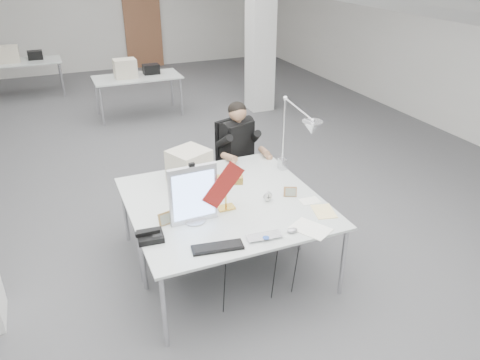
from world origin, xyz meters
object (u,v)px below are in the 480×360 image
object	(u,v)px
bankers_lamp	(226,192)
architect_lamp	(295,138)
laptop	(266,239)
desk_main	(242,225)
monitor	(193,194)
desk_phone	(150,237)
office_chair	(236,164)
seated_person	(238,138)
beige_monitor	(189,166)

from	to	relation	value
bankers_lamp	architect_lamp	distance (m)	0.98
laptop	desk_main	bearing A→B (deg)	109.88
monitor	architect_lamp	xyz separation A→B (m)	(1.23, 0.41, 0.19)
monitor	desk_phone	size ratio (longest dim) A/B	2.53
office_chair	monitor	xyz separation A→B (m)	(-0.98, -1.41, 0.48)
seated_person	monitor	xyz separation A→B (m)	(-0.98, -1.36, 0.13)
bankers_lamp	desk_phone	distance (m)	0.82
monitor	beige_monitor	distance (m)	0.81
desk_phone	beige_monitor	world-z (taller)	beige_monitor
bankers_lamp	beige_monitor	size ratio (longest dim) A/B	0.97
monitor	beige_monitor	xyz separation A→B (m)	(0.20, 0.78, -0.10)
architect_lamp	seated_person	bearing A→B (deg)	85.26
desk_main	bankers_lamp	world-z (taller)	bankers_lamp
beige_monitor	architect_lamp	size ratio (longest dim) A/B	0.40
bankers_lamp	beige_monitor	bearing A→B (deg)	120.58
seated_person	architect_lamp	distance (m)	1.03
office_chair	beige_monitor	distance (m)	1.08
office_chair	desk_phone	world-z (taller)	office_chair
laptop	beige_monitor	bearing A→B (deg)	106.92
seated_person	bankers_lamp	size ratio (longest dim) A/B	2.48
monitor	laptop	bearing A→B (deg)	-50.68
beige_monitor	monitor	bearing A→B (deg)	-128.41
bankers_lamp	architect_lamp	xyz separation A→B (m)	(0.89, 0.31, 0.28)
desk_main	monitor	size ratio (longest dim) A/B	3.33
desk_phone	office_chair	bearing A→B (deg)	52.70
office_chair	beige_monitor	xyz separation A→B (m)	(-0.78, -0.63, 0.39)
laptop	office_chair	bearing A→B (deg)	80.74
monitor	architect_lamp	size ratio (longest dim) A/B	0.59
desk_main	seated_person	distance (m)	1.69
monitor	office_chair	bearing A→B (deg)	53.67
seated_person	laptop	distance (m)	1.97
office_chair	seated_person	size ratio (longest dim) A/B	1.24
seated_person	monitor	size ratio (longest dim) A/B	1.61
monitor	beige_monitor	size ratio (longest dim) A/B	1.49
desk_main	office_chair	world-z (taller)	office_chair
bankers_lamp	office_chair	bearing A→B (deg)	83.08
laptop	monitor	bearing A→B (deg)	136.79
monitor	architect_lamp	bearing A→B (deg)	17.13
desk_main	monitor	xyz separation A→B (m)	(-0.38, 0.21, 0.28)
desk_main	laptop	distance (m)	0.33
office_chair	beige_monitor	size ratio (longest dim) A/B	2.98
monitor	architect_lamp	world-z (taller)	architect_lamp
desk_main	bankers_lamp	size ratio (longest dim) A/B	5.12
bankers_lamp	desk_main	bearing A→B (deg)	-64.03
desk_main	beige_monitor	xyz separation A→B (m)	(-0.17, 0.99, 0.18)
office_chair	bankers_lamp	size ratio (longest dim) A/B	3.08
beige_monitor	laptop	bearing A→B (deg)	-102.90
desk_phone	seated_person	bearing A→B (deg)	51.76
office_chair	bankers_lamp	xyz separation A→B (m)	(-0.64, -1.32, 0.39)
office_chair	architect_lamp	bearing A→B (deg)	-95.88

